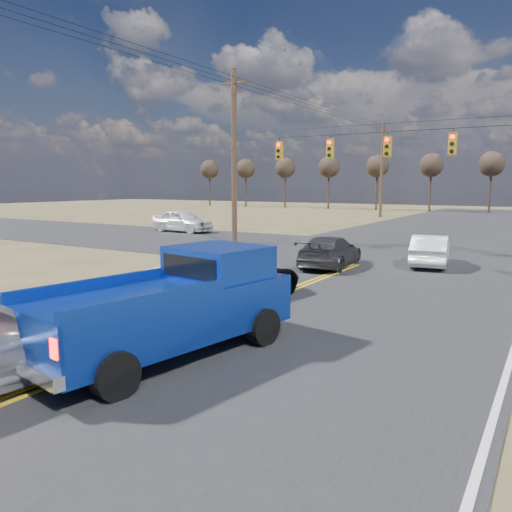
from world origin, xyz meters
The scene contains 11 objects.
ground centered at (0.00, 0.00, 0.00)m, with size 160.00×160.00×0.00m, color brown.
road_main centered at (0.00, 10.00, 0.00)m, with size 14.00×120.00×0.02m, color #28282B.
road_cross centered at (0.00, 18.00, 0.00)m, with size 120.00×12.00×0.02m, color #28282B.
signal_gantry centered at (0.50, 17.79, 5.06)m, with size 19.60×4.83×10.00m.
utility_poles centered at (0.00, 17.00, 5.23)m, with size 19.60×58.32×10.00m.
treeline centered at (0.00, 26.96, 5.70)m, with size 87.00×117.80×7.40m.
pickup_truck centered at (0.83, 1.09, 1.04)m, with size 3.05×5.96×2.13m.
black_suv centered at (-0.80, 6.04, 0.62)m, with size 2.06×4.47×1.24m, color black.
white_car_queue centered at (2.78, 15.50, 0.67)m, with size 1.42×4.07×1.34m, color white.
dgrey_car_queue centered at (-0.80, 13.04, 0.65)m, with size 1.83×4.49×1.30m, color #38373D.
cross_car_west centered at (-16.21, 21.84, 0.83)m, with size 4.85×1.95×1.65m, color white.
Camera 1 is at (7.42, -6.50, 3.48)m, focal length 35.00 mm.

